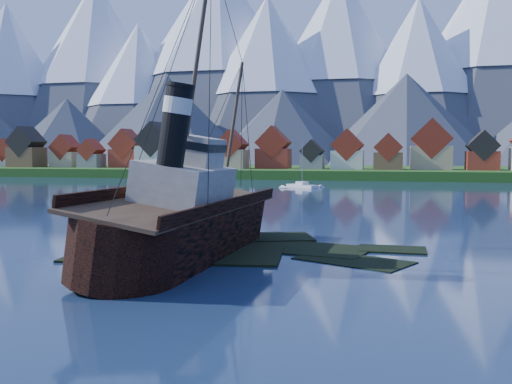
# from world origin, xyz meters

# --- Properties ---
(ground) EXTENTS (1400.00, 1400.00, 0.00)m
(ground) POSITION_xyz_m (0.00, 0.00, 0.00)
(ground) COLOR navy
(ground) RESTS_ON ground
(shoal) EXTENTS (31.71, 21.24, 1.14)m
(shoal) POSITION_xyz_m (1.78, 2.15, -0.35)
(shoal) COLOR black
(shoal) RESTS_ON ground
(shore_bank) EXTENTS (600.00, 80.00, 3.20)m
(shore_bank) POSITION_xyz_m (0.00, 170.00, 0.00)
(shore_bank) COLOR #244914
(shore_bank) RESTS_ON ground
(seawall) EXTENTS (600.00, 2.50, 2.00)m
(seawall) POSITION_xyz_m (0.00, 132.00, 0.00)
(seawall) COLOR #3F3D38
(seawall) RESTS_ON ground
(town) EXTENTS (250.96, 16.69, 17.30)m
(town) POSITION_xyz_m (-33.12, 152.18, 8.99)
(town) COLOR maroon
(town) RESTS_ON ground
(mountains) EXTENTS (965.00, 340.00, 205.00)m
(mountains) POSITION_xyz_m (-0.79, 481.26, 89.34)
(mountains) COLOR #2D333D
(mountains) RESTS_ON ground
(tugboat_wreck) EXTENTS (7.48, 32.22, 25.53)m
(tugboat_wreck) POSITION_xyz_m (-2.20, -1.14, 3.20)
(tugboat_wreck) COLOR black
(tugboat_wreck) RESTS_ON ground
(sailboat_c) EXTENTS (8.92, 8.01, 12.39)m
(sailboat_c) POSITION_xyz_m (-8.00, 93.60, 0.28)
(sailboat_c) COLOR silver
(sailboat_c) RESTS_ON ground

